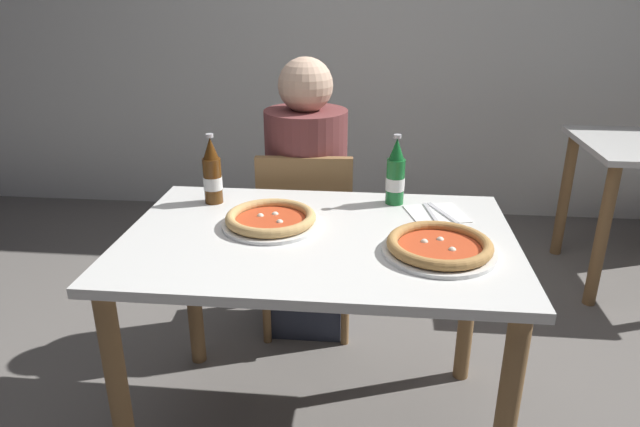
# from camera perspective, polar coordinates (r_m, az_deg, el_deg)

# --- Properties ---
(ground_plane) EXTENTS (8.00, 8.00, 0.00)m
(ground_plane) POSITION_cam_1_polar(r_m,az_deg,el_deg) (2.16, -0.14, -20.63)
(ground_plane) COLOR slate
(back_wall_tiled) EXTENTS (7.00, 0.10, 2.60)m
(back_wall_tiled) POSITION_cam_1_polar(r_m,az_deg,el_deg) (3.79, 3.43, 19.39)
(back_wall_tiled) COLOR white
(back_wall_tiled) RESTS_ON ground_plane
(dining_table_main) EXTENTS (1.20, 0.80, 0.75)m
(dining_table_main) POSITION_cam_1_polar(r_m,az_deg,el_deg) (1.79, -0.16, -5.47)
(dining_table_main) COLOR silver
(dining_table_main) RESTS_ON ground_plane
(chair_behind_table) EXTENTS (0.42, 0.42, 0.85)m
(chair_behind_table) POSITION_cam_1_polar(r_m,az_deg,el_deg) (2.42, -1.38, -1.99)
(chair_behind_table) COLOR olive
(chair_behind_table) RESTS_ON ground_plane
(diner_seated) EXTENTS (0.34, 0.34, 1.21)m
(diner_seated) POSITION_cam_1_polar(r_m,az_deg,el_deg) (2.43, -1.35, 0.69)
(diner_seated) COLOR #2D3342
(diner_seated) RESTS_ON ground_plane
(pizza_margherita_near) EXTENTS (0.31, 0.31, 0.04)m
(pizza_margherita_near) POSITION_cam_1_polar(r_m,az_deg,el_deg) (1.81, -4.98, -0.60)
(pizza_margherita_near) COLOR white
(pizza_margherita_near) RESTS_ON dining_table_main
(pizza_marinara_far) EXTENTS (0.33, 0.33, 0.04)m
(pizza_marinara_far) POSITION_cam_1_polar(r_m,az_deg,el_deg) (1.65, 11.92, -3.27)
(pizza_marinara_far) COLOR white
(pizza_marinara_far) RESTS_ON dining_table_main
(beer_bottle_left) EXTENTS (0.07, 0.07, 0.25)m
(beer_bottle_left) POSITION_cam_1_polar(r_m,az_deg,el_deg) (2.01, -10.79, 3.91)
(beer_bottle_left) COLOR #512D0F
(beer_bottle_left) RESTS_ON dining_table_main
(beer_bottle_center) EXTENTS (0.07, 0.07, 0.25)m
(beer_bottle_center) POSITION_cam_1_polar(r_m,az_deg,el_deg) (1.98, 7.61, 3.86)
(beer_bottle_center) COLOR #196B2D
(beer_bottle_center) RESTS_ON dining_table_main
(napkin_with_cutlery) EXTENTS (0.22, 0.22, 0.01)m
(napkin_with_cutlery) POSITION_cam_1_polar(r_m,az_deg,el_deg) (1.94, 11.65, -0.01)
(napkin_with_cutlery) COLOR white
(napkin_with_cutlery) RESTS_ON dining_table_main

